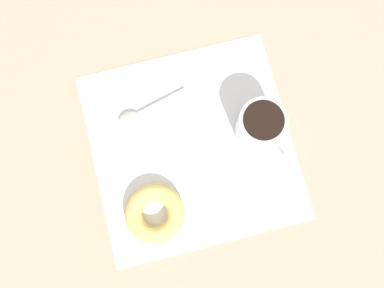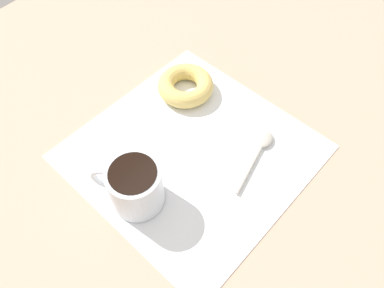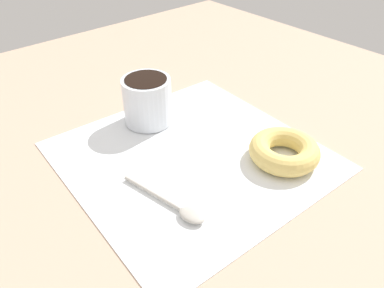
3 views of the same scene
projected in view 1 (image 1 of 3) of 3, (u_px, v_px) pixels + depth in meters
The scene contains 5 objects.
ground_plane at pixel (185, 141), 78.02cm from camera, with size 120.00×120.00×2.00cm, color tan.
napkin at pixel (192, 146), 76.70cm from camera, with size 35.37×35.37×0.30cm, color white.
coffee_cup at pixel (261, 126), 73.03cm from camera, with size 8.04×10.64×7.86cm.
donut at pixel (155, 213), 72.95cm from camera, with size 10.33×10.33×3.05cm, color #E5C66B.
spoon at pixel (137, 113), 77.21cm from camera, with size 13.46×4.09×0.90cm.
Camera 1 is at (-2.93, -13.92, 75.72)cm, focal length 40.00 mm.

